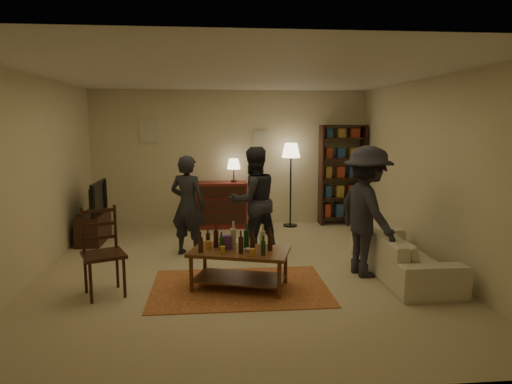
{
  "coord_description": "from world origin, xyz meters",
  "views": [
    {
      "loc": [
        -0.35,
        -6.21,
        2.07
      ],
      "look_at": [
        0.24,
        0.1,
        1.1
      ],
      "focal_mm": 32.0,
      "sensor_mm": 36.0,
      "label": 1
    }
  ],
  "objects": [
    {
      "name": "floor",
      "position": [
        0.0,
        0.0,
        0.0
      ],
      "size": [
        6.0,
        6.0,
        0.0
      ],
      "primitive_type": "plane",
      "color": "#C6B793",
      "rests_on": "ground"
    },
    {
      "name": "room_shell",
      "position": [
        -0.65,
        2.98,
        1.81
      ],
      "size": [
        6.0,
        6.0,
        6.0
      ],
      "color": "beige",
      "rests_on": "ground"
    },
    {
      "name": "rug",
      "position": [
        -0.04,
        -0.71,
        0.01
      ],
      "size": [
        2.2,
        1.5,
        0.01
      ],
      "primitive_type": "cube",
      "color": "brown",
      "rests_on": "ground"
    },
    {
      "name": "coffee_table",
      "position": [
        -0.05,
        -0.7,
        0.43
      ],
      "size": [
        1.35,
        0.98,
        0.83
      ],
      "rotation": [
        0.0,
        0.0,
        -0.29
      ],
      "color": "brown",
      "rests_on": "ground"
    },
    {
      "name": "dining_chair",
      "position": [
        -1.7,
        -0.74,
        0.57
      ],
      "size": [
        0.62,
        0.62,
        1.08
      ],
      "rotation": [
        0.0,
        0.0,
        0.41
      ],
      "color": "#331811",
      "rests_on": "ground"
    },
    {
      "name": "tv_stand",
      "position": [
        -2.44,
        1.8,
        0.38
      ],
      "size": [
        0.4,
        1.0,
        1.06
      ],
      "color": "#331811",
      "rests_on": "ground"
    },
    {
      "name": "dresser",
      "position": [
        -0.19,
        2.71,
        0.48
      ],
      "size": [
        1.0,
        0.5,
        1.36
      ],
      "color": "maroon",
      "rests_on": "ground"
    },
    {
      "name": "bookshelf",
      "position": [
        2.25,
        2.78,
        1.03
      ],
      "size": [
        0.9,
        0.34,
        2.02
      ],
      "color": "#331811",
      "rests_on": "ground"
    },
    {
      "name": "floor_lamp",
      "position": [
        1.17,
        2.65,
        1.41
      ],
      "size": [
        0.36,
        0.36,
        1.67
      ],
      "color": "black",
      "rests_on": "ground"
    },
    {
      "name": "sofa",
      "position": [
        2.2,
        -0.4,
        0.3
      ],
      "size": [
        0.81,
        2.08,
        0.61
      ],
      "primitive_type": "imported",
      "rotation": [
        0.0,
        0.0,
        1.57
      ],
      "color": "beige",
      "rests_on": "ground"
    },
    {
      "name": "person_left",
      "position": [
        -0.75,
        0.85,
        0.79
      ],
      "size": [
        0.68,
        0.58,
        1.57
      ],
      "primitive_type": "imported",
      "rotation": [
        0.0,
        0.0,
        2.72
      ],
      "color": "#212228",
      "rests_on": "ground"
    },
    {
      "name": "person_right",
      "position": [
        0.27,
        0.82,
        0.85
      ],
      "size": [
        1.01,
        0.91,
        1.7
      ],
      "primitive_type": "imported",
      "rotation": [
        0.0,
        0.0,
        3.53
      ],
      "color": "#24242B",
      "rests_on": "ground"
    },
    {
      "name": "person_by_sofa",
      "position": [
        1.7,
        -0.35,
        0.88
      ],
      "size": [
        0.89,
        1.26,
        1.76
      ],
      "primitive_type": "imported",
      "rotation": [
        0.0,
        0.0,
        1.8
      ],
      "color": "#27262E",
      "rests_on": "ground"
    }
  ]
}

